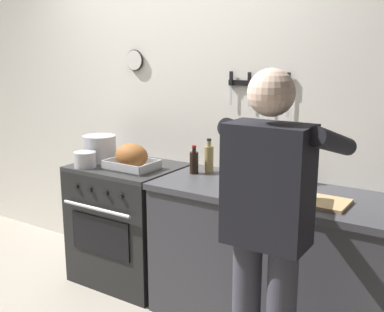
# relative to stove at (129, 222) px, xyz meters

# --- Properties ---
(wall_back) EXTENTS (6.00, 0.13, 2.60)m
(wall_back) POSITION_rel_stove_xyz_m (0.22, 0.36, 0.85)
(wall_back) COLOR white
(wall_back) RESTS_ON ground
(counter_block) EXTENTS (2.03, 0.65, 0.90)m
(counter_block) POSITION_rel_stove_xyz_m (1.42, 0.00, 0.00)
(counter_block) COLOR #38383D
(counter_block) RESTS_ON ground
(stove) EXTENTS (0.76, 0.67, 0.90)m
(stove) POSITION_rel_stove_xyz_m (0.00, 0.00, 0.00)
(stove) COLOR black
(stove) RESTS_ON ground
(person_cook) EXTENTS (0.51, 0.63, 1.66)m
(person_cook) POSITION_rel_stove_xyz_m (1.42, -0.66, 0.50)
(person_cook) COLOR #383842
(person_cook) RESTS_ON ground
(roasting_pan) EXTENTS (0.35, 0.26, 0.19)m
(roasting_pan) POSITION_rel_stove_xyz_m (0.11, -0.08, 0.53)
(roasting_pan) COLOR #B7B7BC
(roasting_pan) RESTS_ON stove
(stock_pot) EXTENTS (0.25, 0.25, 0.20)m
(stock_pot) POSITION_rel_stove_xyz_m (-0.27, -0.01, 0.55)
(stock_pot) COLOR #B7B7BC
(stock_pot) RESTS_ON stove
(saucepan) EXTENTS (0.16, 0.16, 0.11)m
(saucepan) POSITION_rel_stove_xyz_m (-0.22, -0.21, 0.51)
(saucepan) COLOR #B7B7BC
(saucepan) RESTS_ON stove
(cutting_board) EXTENTS (0.36, 0.24, 0.02)m
(cutting_board) POSITION_rel_stove_xyz_m (1.46, -0.10, 0.46)
(cutting_board) COLOR tan
(cutting_board) RESTS_ON counter_block
(bottle_cooking_oil) EXTENTS (0.07, 0.07, 0.24)m
(bottle_cooking_oil) POSITION_rel_stove_xyz_m (1.18, 0.20, 0.55)
(bottle_cooking_oil) COLOR gold
(bottle_cooking_oil) RESTS_ON counter_block
(bottle_olive_oil) EXTENTS (0.07, 0.07, 0.31)m
(bottle_olive_oil) POSITION_rel_stove_xyz_m (0.81, 0.05, 0.58)
(bottle_olive_oil) COLOR #385623
(bottle_olive_oil) RESTS_ON counter_block
(bottle_vinegar) EXTENTS (0.06, 0.06, 0.24)m
(bottle_vinegar) POSITION_rel_stove_xyz_m (0.61, 0.15, 0.55)
(bottle_vinegar) COLOR #997F4C
(bottle_vinegar) RESTS_ON counter_block
(bottle_soy_sauce) EXTENTS (0.06, 0.06, 0.20)m
(bottle_soy_sauce) POSITION_rel_stove_xyz_m (0.54, 0.07, 0.53)
(bottle_soy_sauce) COLOR black
(bottle_soy_sauce) RESTS_ON counter_block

